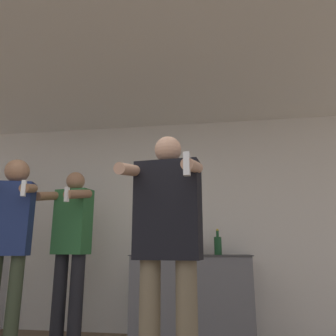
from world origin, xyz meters
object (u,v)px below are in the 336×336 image
Objects in this scene: bottle_short_whiskey at (189,244)px; bottle_red_label at (152,243)px; bottle_brown_liquor at (218,245)px; person_woman_foreground at (168,242)px; person_man_side at (10,236)px; person_spectator_back at (71,243)px; bottle_amber_bourbon at (197,245)px; bottle_clear_vodka at (167,245)px.

bottle_red_label reaches higher than bottle_short_whiskey.
person_woman_foreground is at bearing -101.85° from bottle_brown_liquor.
person_woman_foreground is at bearing -21.05° from person_man_side.
bottle_brown_liquor is 2.11m from person_man_side.
person_spectator_back is (0.36, 0.50, -0.06)m from person_man_side.
person_man_side is 0.62m from person_spectator_back.
bottle_short_whiskey is 1.05× the size of bottle_brown_liquor.
person_spectator_back reaches higher than bottle_red_label.
person_spectator_back is at bearing 54.26° from person_man_side.
bottle_amber_bourbon is 0.09m from bottle_short_whiskey.
bottle_clear_vodka is (-0.34, 0.00, -0.00)m from bottle_amber_bourbon.
bottle_amber_bourbon is 0.23m from bottle_brown_liquor.
bottle_short_whiskey is 1.83m from person_man_side.
person_man_side reaches higher than bottle_red_label.
bottle_amber_bourbon is at bearing 0.00° from bottle_short_whiskey.
bottle_short_whiskey is 0.42m from bottle_red_label.
person_man_side is at bearing -149.88° from bottle_amber_bourbon.
bottle_amber_bourbon is 0.16× the size of person_spectator_back.
person_man_side is at bearing -153.05° from bottle_brown_liquor.
bottle_clear_vodka is 0.15× the size of person_spectator_back.
bottle_amber_bourbon is 1.05× the size of bottle_clear_vodka.
bottle_brown_liquor is (0.57, 0.00, 0.00)m from bottle_clear_vodka.
bottle_brown_liquor is 1.59m from person_woman_foreground.
bottle_clear_vodka is 0.15× the size of person_man_side.
bottle_brown_liquor is at bearing 26.95° from person_man_side.
person_spectator_back is (-1.19, 1.10, 0.01)m from person_woman_foreground.
bottle_short_whiskey is 0.17× the size of person_man_side.
person_woman_foreground is (0.24, -1.56, 0.01)m from bottle_clear_vodka.
bottle_red_label is 0.74m from bottle_brown_liquor.
person_woman_foreground is at bearing -75.05° from bottle_red_label.
person_woman_foreground is 1.67m from person_man_side.
bottle_brown_liquor is at bearing 0.00° from bottle_clear_vodka.
person_woman_foreground is 1.62m from person_spectator_back.
person_spectator_back reaches higher than person_woman_foreground.
person_woman_foreground reaches higher than bottle_brown_liquor.
person_spectator_back is (-1.29, -0.45, 0.01)m from bottle_amber_bourbon.
person_spectator_back is at bearing -149.80° from bottle_red_label.
person_spectator_back is at bearing 137.22° from person_woman_foreground.
person_spectator_back reaches higher than bottle_brown_liquor.
person_man_side is (-1.14, -0.96, 0.05)m from bottle_red_label.
person_man_side reaches higher than bottle_amber_bourbon.
bottle_amber_bourbon is 1.01× the size of bottle_brown_liquor.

